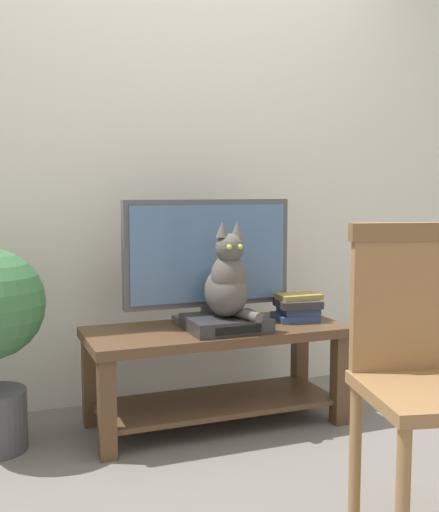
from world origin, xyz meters
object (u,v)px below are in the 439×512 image
at_px(book_stack, 297,308).
at_px(wooden_chair, 425,358).
at_px(tv, 208,258).
at_px(cat, 228,282).
at_px(media_box, 226,323).
at_px(tv_stand, 216,358).

bearing_deg(book_stack, wooden_chair, -98.12).
height_order(tv, cat, tv).
bearing_deg(wooden_chair, media_box, 103.16).
bearing_deg(book_stack, media_box, -168.78).
bearing_deg(tv_stand, tv, 89.99).
xyz_separation_m(tv, cat, (0.02, -0.19, -0.09)).
xyz_separation_m(wooden_chair, book_stack, (0.16, 1.14, -0.05)).
bearing_deg(media_box, tv, 97.34).
bearing_deg(media_box, wooden_chair, -76.84).
distance_m(media_box, cat, 0.20).
bearing_deg(media_box, cat, -85.85).
xyz_separation_m(media_box, wooden_chair, (0.25, -1.06, 0.08)).
relative_size(cat, book_stack, 1.89).
bearing_deg(tv, book_stack, -12.38).
bearing_deg(wooden_chair, tv, 102.35).
relative_size(tv, book_stack, 3.55).
xyz_separation_m(tv_stand, media_box, (0.02, -0.07, 0.18)).
relative_size(tv, wooden_chair, 0.82).
height_order(cat, book_stack, cat).
height_order(tv_stand, book_stack, book_stack).
bearing_deg(tv, wooden_chair, -77.65).
bearing_deg(cat, media_box, 94.15).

